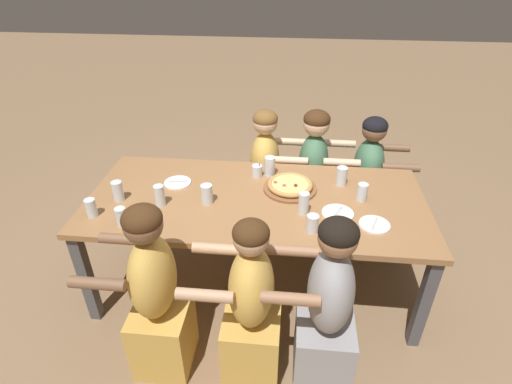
% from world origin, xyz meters
% --- Properties ---
extents(ground_plane, '(18.00, 18.00, 0.00)m').
position_xyz_m(ground_plane, '(0.00, 0.00, 0.00)').
color(ground_plane, '#896B4C').
rests_on(ground_plane, ground).
extents(dining_table, '(2.25, 1.01, 0.76)m').
position_xyz_m(dining_table, '(0.00, 0.00, 0.69)').
color(dining_table, '#996B42').
rests_on(dining_table, ground).
extents(pizza_board_main, '(0.37, 0.37, 0.05)m').
position_xyz_m(pizza_board_main, '(0.22, 0.14, 0.78)').
color(pizza_board_main, brown).
rests_on(pizza_board_main, dining_table).
extents(empty_plate_a, '(0.20, 0.20, 0.02)m').
position_xyz_m(empty_plate_a, '(0.53, -0.13, 0.76)').
color(empty_plate_a, white).
rests_on(empty_plate_a, dining_table).
extents(empty_plate_b, '(0.19, 0.19, 0.02)m').
position_xyz_m(empty_plate_b, '(0.74, -0.23, 0.76)').
color(empty_plate_b, white).
rests_on(empty_plate_b, dining_table).
extents(empty_plate_c, '(0.19, 0.19, 0.02)m').
position_xyz_m(empty_plate_c, '(-0.57, 0.14, 0.76)').
color(empty_plate_c, white).
rests_on(empty_plate_c, dining_table).
extents(cocktail_glass_blue, '(0.07, 0.07, 0.11)m').
position_xyz_m(cocktail_glass_blue, '(-0.02, 0.30, 0.79)').
color(cocktail_glass_blue, silver).
rests_on(cocktail_glass_blue, dining_table).
extents(drinking_glass_a, '(0.07, 0.07, 0.14)m').
position_xyz_m(drinking_glass_a, '(-0.61, -0.14, 0.82)').
color(drinking_glass_a, silver).
rests_on(drinking_glass_a, dining_table).
extents(drinking_glass_b, '(0.08, 0.08, 0.14)m').
position_xyz_m(drinking_glass_b, '(0.07, 0.33, 0.83)').
color(drinking_glass_b, silver).
rests_on(drinking_glass_b, dining_table).
extents(drinking_glass_c, '(0.07, 0.07, 0.14)m').
position_xyz_m(drinking_glass_c, '(-0.90, -0.11, 0.81)').
color(drinking_glass_c, silver).
rests_on(drinking_glass_c, dining_table).
extents(drinking_glass_d, '(0.07, 0.07, 0.14)m').
position_xyz_m(drinking_glass_d, '(0.31, -0.13, 0.83)').
color(drinking_glass_d, silver).
rests_on(drinking_glass_d, dining_table).
extents(drinking_glass_e, '(0.06, 0.06, 0.12)m').
position_xyz_m(drinking_glass_e, '(-0.77, -0.37, 0.81)').
color(drinking_glass_e, silver).
rests_on(drinking_glass_e, dining_table).
extents(drinking_glass_f, '(0.07, 0.07, 0.12)m').
position_xyz_m(drinking_glass_f, '(0.69, 0.05, 0.82)').
color(drinking_glass_f, silver).
rests_on(drinking_glass_f, dining_table).
extents(drinking_glass_g, '(0.07, 0.07, 0.11)m').
position_xyz_m(drinking_glass_g, '(0.36, -0.32, 0.81)').
color(drinking_glass_g, silver).
rests_on(drinking_glass_g, dining_table).
extents(drinking_glass_h, '(0.07, 0.07, 0.12)m').
position_xyz_m(drinking_glass_h, '(-0.99, -0.30, 0.81)').
color(drinking_glass_h, silver).
rests_on(drinking_glass_h, dining_table).
extents(drinking_glass_i, '(0.08, 0.08, 0.13)m').
position_xyz_m(drinking_glass_i, '(0.58, 0.24, 0.82)').
color(drinking_glass_i, silver).
rests_on(drinking_glass_i, dining_table).
extents(drinking_glass_j, '(0.08, 0.08, 0.13)m').
position_xyz_m(drinking_glass_j, '(-0.31, -0.08, 0.81)').
color(drinking_glass_j, silver).
rests_on(drinking_glass_j, dining_table).
extents(diner_near_midleft, '(0.51, 0.40, 1.15)m').
position_xyz_m(diner_near_midleft, '(-0.48, -0.73, 0.53)').
color(diner_near_midleft, gold).
rests_on(diner_near_midleft, ground).
extents(diner_near_center, '(0.51, 0.40, 1.10)m').
position_xyz_m(diner_near_center, '(0.05, -0.73, 0.50)').
color(diner_near_center, gold).
rests_on(diner_near_center, ground).
extents(diner_far_midright, '(0.51, 0.40, 1.11)m').
position_xyz_m(diner_far_midright, '(0.41, 0.73, 0.52)').
color(diner_far_midright, '#477556').
rests_on(diner_far_midright, ground).
extents(diner_far_right, '(0.51, 0.40, 1.07)m').
position_xyz_m(diner_far_right, '(0.85, 0.73, 0.49)').
color(diner_far_right, '#477556').
rests_on(diner_far_right, ground).
extents(diner_near_midright, '(0.51, 0.40, 1.14)m').
position_xyz_m(diner_near_midright, '(0.45, -0.73, 0.52)').
color(diner_near_midright, '#99999E').
rests_on(diner_near_midright, ground).
extents(diner_far_center, '(0.51, 0.40, 1.10)m').
position_xyz_m(diner_far_center, '(0.01, 0.73, 0.50)').
color(diner_far_center, gold).
rests_on(diner_far_center, ground).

